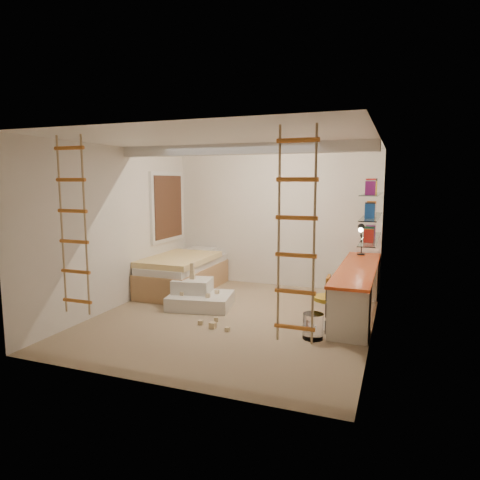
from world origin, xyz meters
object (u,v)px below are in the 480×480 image
at_px(swivel_chair, 327,309).
at_px(play_platform, 198,296).
at_px(desk, 357,289).
at_px(bed, 184,273).

relative_size(swivel_chair, play_platform, 0.67).
xyz_separation_m(swivel_chair, play_platform, (-2.15, 0.33, -0.10)).
bearing_deg(desk, bed, 173.51).
xyz_separation_m(desk, play_platform, (-2.47, -0.51, -0.23)).
bearing_deg(swivel_chair, play_platform, 171.34).
height_order(desk, play_platform, desk).
height_order(swivel_chair, play_platform, swivel_chair).
distance_m(desk, swivel_chair, 0.90).
distance_m(swivel_chair, play_platform, 2.18).
relative_size(desk, bed, 1.40).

